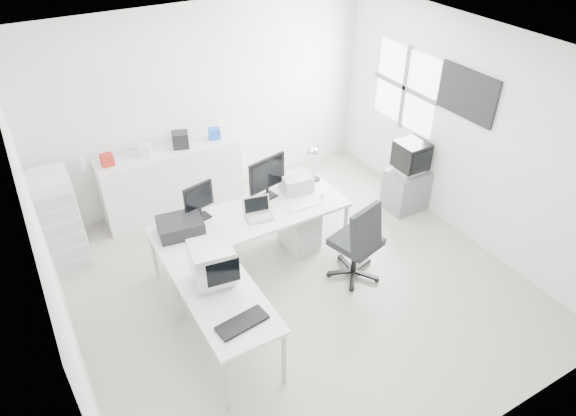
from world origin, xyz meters
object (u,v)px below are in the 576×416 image
laptop (259,211)px  main_desk (253,240)px  drawer_pedestal (299,226)px  crt_tv (411,158)px  side_desk (227,324)px  inkjet_printer (180,226)px  sideboard (172,181)px  filing_cabinet (60,221)px  office_chair (356,238)px  tv_cabinet (406,190)px  lcd_monitor_small (199,201)px  lcd_monitor_large (267,178)px  laser_printer (296,183)px  crt_monitor (212,263)px

laptop → main_desk: bearing=127.3°
main_desk → drawer_pedestal: main_desk is taller
crt_tv → main_desk: bearing=-179.5°
drawer_pedestal → laptop: laptop is taller
main_desk → side_desk: size_ratio=1.71×
side_desk → inkjet_printer: size_ratio=2.81×
sideboard → filing_cabinet: filing_cabinet is taller
main_desk → office_chair: office_chair is taller
tv_cabinet → drawer_pedestal: bearing=179.1°
lcd_monitor_small → crt_tv: size_ratio=0.96×
sideboard → lcd_monitor_large: bearing=-60.1°
drawer_pedestal → laser_printer: (0.05, 0.17, 0.56)m
inkjet_printer → office_chair: size_ratio=0.43×
inkjet_printer → laptop: (0.90, -0.20, 0.02)m
laser_printer → sideboard: sideboard is taller
main_desk → lcd_monitor_small: size_ratio=4.99×
main_desk → lcd_monitor_small: bearing=155.6°
laptop → side_desk: bearing=-121.2°
sideboard → crt_monitor: bearing=-99.1°
sideboard → tv_cabinet: bearing=-28.8°
drawer_pedestal → crt_monitor: (-1.55, -0.90, 0.70)m
lcd_monitor_small → crt_tv: 3.06m
lcd_monitor_small → laptop: 0.71m
side_desk → main_desk: bearing=52.3°
side_desk → filing_cabinet: filing_cabinet is taller
inkjet_printer → drawer_pedestal: bearing=6.2°
inkjet_printer → main_desk: bearing=1.4°
laptop → sideboard: size_ratio=0.17×
lcd_monitor_large → laser_printer: 0.44m
crt_tv → lcd_monitor_small: bearing=175.7°
inkjet_printer → tv_cabinet: 3.39m
lcd_monitor_small → sideboard: lcd_monitor_small is taller
side_desk → lcd_monitor_small: lcd_monitor_small is taller
laser_printer → crt_tv: size_ratio=0.75×
lcd_monitor_small → tv_cabinet: lcd_monitor_small is taller
drawer_pedestal → laser_printer: bearing=73.6°
inkjet_printer → office_chair: (1.82, -0.91, -0.27)m
laptop → office_chair: (0.92, -0.71, -0.28)m
lcd_monitor_small → sideboard: 1.48m
main_desk → filing_cabinet: (-2.01, 1.20, 0.27)m
office_chair → tv_cabinet: size_ratio=1.89×
main_desk → side_desk: 1.39m
filing_cabinet → drawer_pedestal: bearing=-23.0°
lcd_monitor_large → lcd_monitor_small: bearing=166.7°
drawer_pedestal → laptop: 0.87m
laser_printer → sideboard: (-1.20, 1.42, -0.37)m
inkjet_printer → crt_monitor: crt_monitor is taller
main_desk → inkjet_printer: size_ratio=4.82×
lcd_monitor_small → laser_printer: size_ratio=1.29×
sideboard → crt_tv: bearing=-28.8°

